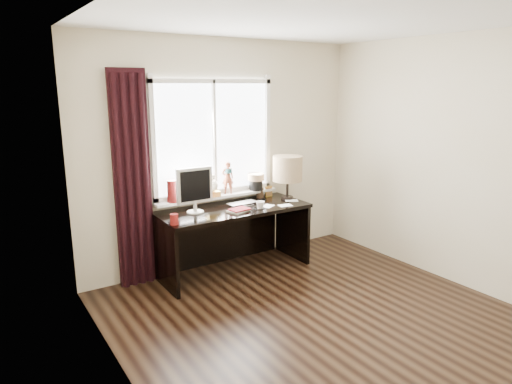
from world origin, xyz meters
TOP-DOWN VIEW (x-y plane):
  - floor at (0.00, 0.00)m, footprint 3.50×4.00m
  - ceiling at (0.00, 0.00)m, footprint 3.50×4.00m
  - wall_back at (0.00, 2.00)m, footprint 3.50×0.00m
  - wall_left at (-1.75, 0.00)m, footprint 0.00×4.00m
  - wall_right at (1.75, 0.00)m, footprint 0.00×4.00m
  - laptop at (0.05, 1.69)m, footprint 0.36×0.24m
  - mug at (0.12, 1.42)m, footprint 0.12×0.12m
  - red_cup at (-0.90, 1.41)m, footprint 0.08×0.08m
  - window at (-0.14, 1.95)m, footprint 1.52×0.22m
  - curtain at (-1.13, 1.91)m, footprint 0.38×0.09m
  - desk at (-0.10, 1.73)m, footprint 1.70×0.70m
  - monitor at (-0.54, 1.68)m, footprint 0.40×0.18m
  - notebook_stack at (-0.13, 1.47)m, footprint 0.26×0.22m
  - brush_holder at (0.41, 1.86)m, footprint 0.09×0.09m
  - icon_frame at (0.52, 1.84)m, footprint 0.10×0.03m
  - table_lamp at (0.65, 1.64)m, footprint 0.35×0.35m
  - loose_papers at (0.45, 1.47)m, footprint 0.57×0.29m
  - desk_cables at (0.18, 1.63)m, footprint 0.44×0.49m

SIDE VIEW (x-z plane):
  - floor at x=0.00m, z-range 0.00..0.00m
  - desk at x=-0.10m, z-range 0.13..0.88m
  - loose_papers at x=0.45m, z-range 0.75..0.75m
  - desk_cables at x=0.18m, z-range 0.75..0.76m
  - laptop at x=0.05m, z-range 0.75..0.78m
  - notebook_stack at x=-0.13m, z-range 0.75..0.78m
  - mug at x=0.12m, z-range 0.75..0.85m
  - red_cup at x=-0.90m, z-range 0.75..0.86m
  - brush_holder at x=0.41m, z-range 0.69..0.94m
  - icon_frame at x=0.52m, z-range 0.75..0.88m
  - monitor at x=-0.54m, z-range 0.78..1.27m
  - table_lamp at x=0.65m, z-range 0.85..1.37m
  - curtain at x=-1.13m, z-range -0.01..2.24m
  - wall_back at x=0.00m, z-range 0.00..2.60m
  - wall_left at x=-1.75m, z-range 0.00..2.60m
  - wall_right at x=1.75m, z-range 0.00..2.60m
  - window at x=-0.14m, z-range 0.61..2.01m
  - ceiling at x=0.00m, z-range 2.60..2.60m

